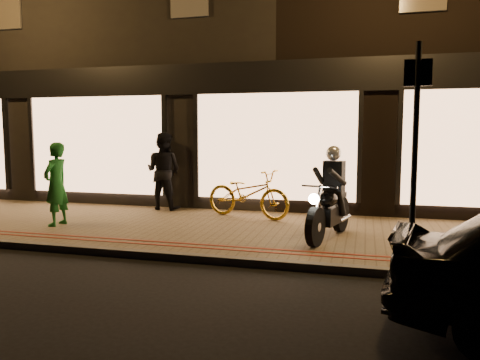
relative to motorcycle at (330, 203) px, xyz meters
name	(u,v)px	position (x,y,z in m)	size (l,w,h in m)	color
ground	(223,266)	(-1.41, -1.68, -0.73)	(90.00, 90.00, 0.00)	black
sidewalk	(254,233)	(-1.41, 0.32, -0.67)	(50.00, 4.00, 0.12)	brown
kerb_stone	(224,261)	(-1.41, -1.63, -0.67)	(50.00, 0.14, 0.12)	#59544C
red_kerb_lines	(233,248)	(-1.41, -1.13, -0.61)	(50.00, 0.26, 0.01)	maroon
building_row	(305,60)	(-1.41, 7.31, 3.51)	(48.00, 10.11, 8.50)	black
motorcycle	(330,203)	(0.00, 0.00, 0.00)	(0.77, 1.91, 1.59)	black
sign_post	(415,143)	(1.20, -1.43, 1.06)	(0.35, 0.08, 3.00)	black
bicycle_gold	(248,194)	(-1.83, 1.50, -0.10)	(0.68, 1.96, 1.03)	#BE8F21
person_green	(56,184)	(-5.23, -0.27, 0.20)	(0.59, 0.39, 1.62)	#1C6B28
person_dark	(164,171)	(-4.01, 2.04, 0.29)	(0.88, 0.68, 1.80)	black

